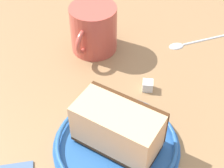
# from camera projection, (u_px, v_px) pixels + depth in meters

# --- Properties ---
(ground_plane) EXTENTS (1.31, 1.31, 0.03)m
(ground_plane) POSITION_uv_depth(u_px,v_px,m) (94.00, 93.00, 0.58)
(ground_plane) COLOR #936D47
(small_plate) EXTENTS (0.18, 0.18, 0.02)m
(small_plate) POSITION_uv_depth(u_px,v_px,m) (116.00, 143.00, 0.48)
(small_plate) COLOR #26599E
(small_plate) RESTS_ON ground_plane
(cake_slice) EXTENTS (0.11, 0.13, 0.07)m
(cake_slice) POSITION_uv_depth(u_px,v_px,m) (118.00, 127.00, 0.46)
(cake_slice) COLOR #472814
(cake_slice) RESTS_ON small_plate
(tea_mug) EXTENTS (0.11, 0.09, 0.09)m
(tea_mug) POSITION_uv_depth(u_px,v_px,m) (93.00, 28.00, 0.62)
(tea_mug) COLOR #BF4C3F
(tea_mug) RESTS_ON ground_plane
(teaspoon) EXTENTS (0.06, 0.13, 0.01)m
(teaspoon) POSITION_uv_depth(u_px,v_px,m) (187.00, 43.00, 0.66)
(teaspoon) COLOR silver
(teaspoon) RESTS_ON ground_plane
(sugar_cube) EXTENTS (0.02, 0.02, 0.02)m
(sugar_cube) POSITION_uv_depth(u_px,v_px,m) (148.00, 85.00, 0.57)
(sugar_cube) COLOR white
(sugar_cube) RESTS_ON ground_plane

